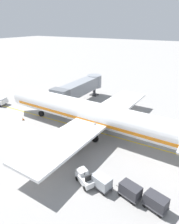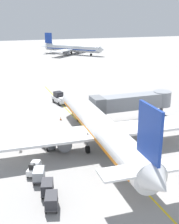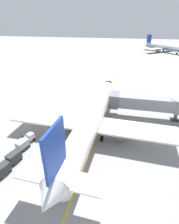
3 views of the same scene
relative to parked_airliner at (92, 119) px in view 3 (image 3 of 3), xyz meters
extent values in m
plane|color=gray|center=(0.41, 1.24, -3.19)|extent=(400.00, 400.00, 0.00)
cube|color=gold|center=(0.41, 1.24, -3.18)|extent=(0.24, 80.00, 0.01)
cylinder|color=white|center=(0.01, 0.27, 0.10)|extent=(5.09, 32.13, 3.70)
cube|color=orange|center=(0.01, 0.27, -0.36)|extent=(5.02, 29.58, 0.44)
cone|color=white|center=(0.76, 17.46, 0.10)|extent=(3.73, 2.56, 3.63)
cone|color=white|center=(-0.75, -17.11, 0.40)|extent=(3.26, 2.93, 3.14)
cube|color=black|center=(0.68, 15.66, 0.75)|extent=(2.82, 1.22, 0.60)
cube|color=white|center=(-0.03, -0.73, -0.55)|extent=(30.20, 6.50, 0.36)
cylinder|color=gray|center=(-5.49, 0.31, -1.80)|extent=(2.14, 3.28, 2.00)
cylinder|color=gray|center=(5.50, -0.17, -1.80)|extent=(2.14, 3.28, 2.00)
cube|color=#193899|center=(-0.64, -14.71, 4.70)|extent=(0.51, 4.41, 5.50)
cube|color=white|center=(-0.63, -14.51, 0.65)|extent=(10.10, 3.03, 0.24)
cylinder|color=black|center=(0.50, 11.46, -2.64)|extent=(0.50, 1.12, 1.10)
cylinder|color=gray|center=(0.50, 11.46, -1.09)|extent=(0.24, 0.24, 2.00)
cylinder|color=black|center=(-2.37, -1.63, -2.64)|extent=(0.50, 1.12, 1.10)
cylinder|color=gray|center=(-2.37, -1.63, -1.09)|extent=(0.24, 0.24, 2.00)
cylinder|color=black|center=(2.22, -1.83, -2.64)|extent=(0.50, 1.12, 1.10)
cylinder|color=gray|center=(2.22, -1.83, -1.09)|extent=(0.24, 0.24, 2.00)
cube|color=gray|center=(9.51, 8.97, 0.30)|extent=(14.12, 2.80, 2.60)
cube|color=slate|center=(3.24, 8.97, 0.30)|extent=(2.00, 3.50, 2.99)
cylinder|color=gray|center=(16.57, 8.97, 0.30)|extent=(3.36, 3.36, 2.86)
cylinder|color=#4C4C51|center=(16.57, 8.97, -2.09)|extent=(0.70, 0.70, 2.19)
cube|color=#38383A|center=(16.57, 8.97, -3.11)|extent=(1.80, 1.80, 0.16)
cube|color=silver|center=(0.32, 24.08, -2.34)|extent=(3.07, 4.76, 0.90)
cube|color=black|center=(0.11, 25.05, -1.34)|extent=(2.00, 2.15, 1.10)
cube|color=silver|center=(0.64, 22.57, -1.71)|extent=(2.06, 1.47, 0.36)
cylinder|color=black|center=(1.53, 22.87, -2.79)|extent=(0.51, 0.86, 0.80)
cylinder|color=black|center=(-0.30, 22.48, -2.79)|extent=(0.51, 0.86, 0.80)
cylinder|color=black|center=(0.93, 25.67, -2.79)|extent=(0.51, 0.86, 0.80)
cylinder|color=black|center=(-0.90, 25.28, -2.79)|extent=(0.51, 0.86, 0.80)
cube|color=silver|center=(-10.58, -4.97, -2.56)|extent=(2.24, 2.77, 0.70)
cube|color=silver|center=(-10.25, -4.36, -1.99)|extent=(1.40, 1.41, 0.44)
cube|color=black|center=(-10.90, -5.57, -1.89)|extent=(0.82, 0.54, 0.64)
cylinder|color=black|center=(-10.52, -4.86, -1.91)|extent=(0.19, 0.27, 0.54)
cylinder|color=black|center=(-10.64, -3.94, -2.91)|extent=(0.44, 0.59, 0.56)
cylinder|color=black|center=(-9.69, -4.45, -2.91)|extent=(0.44, 0.59, 0.56)
cylinder|color=black|center=(-11.47, -5.48, -2.91)|extent=(0.44, 0.59, 0.56)
cylinder|color=black|center=(-10.51, -5.99, -2.91)|extent=(0.44, 0.59, 0.56)
cube|color=slate|center=(-7.35, 1.76, -2.56)|extent=(1.84, 2.73, 0.70)
cube|color=slate|center=(-7.54, 2.42, -1.99)|extent=(1.27, 1.29, 0.44)
cube|color=black|center=(-7.17, 1.10, -1.89)|extent=(0.85, 0.38, 0.64)
cylinder|color=black|center=(-7.39, 1.88, -1.91)|extent=(0.15, 0.28, 0.54)
cylinder|color=black|center=(-8.11, 2.45, -2.91)|extent=(0.35, 0.59, 0.56)
cylinder|color=black|center=(-7.07, 2.75, -2.91)|extent=(0.35, 0.59, 0.56)
cylinder|color=black|center=(-7.63, 0.77, -2.91)|extent=(0.35, 0.59, 0.56)
cylinder|color=black|center=(-6.59, 1.07, -2.91)|extent=(0.35, 0.59, 0.56)
cube|color=#4C4C51|center=(-10.34, -6.82, -2.77)|extent=(1.86, 2.47, 0.12)
cube|color=#999EA3|center=(-10.34, -6.82, -2.16)|extent=(1.77, 2.35, 1.10)
cylinder|color=#4C4C51|center=(-9.94, -5.43, -2.78)|extent=(0.26, 0.69, 0.07)
cylinder|color=black|center=(-10.64, -5.87, -3.01)|extent=(0.22, 0.38, 0.36)
cylinder|color=black|center=(-9.58, -6.18, -3.01)|extent=(0.22, 0.38, 0.36)
cylinder|color=black|center=(-11.10, -7.46, -3.01)|extent=(0.22, 0.38, 0.36)
cylinder|color=black|center=(-10.04, -7.76, -3.01)|extent=(0.22, 0.38, 0.36)
cube|color=#4C4C51|center=(-9.99, -9.87, -2.77)|extent=(1.86, 2.47, 0.12)
cube|color=#2D2D33|center=(-9.99, -9.87, -2.16)|extent=(1.77, 2.35, 1.10)
cylinder|color=#4C4C51|center=(-9.59, -8.47, -2.78)|extent=(0.26, 0.69, 0.07)
cylinder|color=black|center=(-10.29, -8.92, -3.01)|extent=(0.22, 0.38, 0.36)
cylinder|color=black|center=(-9.23, -9.23, -3.01)|extent=(0.22, 0.38, 0.36)
cylinder|color=black|center=(-10.75, -10.50, -3.01)|extent=(0.22, 0.38, 0.36)
cylinder|color=black|center=(-9.68, -10.81, -3.01)|extent=(0.22, 0.38, 0.36)
cube|color=#4C4C51|center=(-10.12, -12.41, -2.77)|extent=(1.86, 2.47, 0.12)
cube|color=#2D2D33|center=(-10.12, -12.41, -2.16)|extent=(1.77, 2.35, 1.10)
cylinder|color=#4C4C51|center=(-9.72, -11.02, -2.78)|extent=(0.26, 0.69, 0.07)
cylinder|color=black|center=(-10.42, -11.47, -3.01)|extent=(0.22, 0.38, 0.36)
cylinder|color=black|center=(-9.36, -11.77, -3.01)|extent=(0.22, 0.38, 0.36)
cylinder|color=black|center=(-9.82, -13.36, -3.01)|extent=(0.22, 0.38, 0.36)
cylinder|color=#232328|center=(-11.38, 2.68, -2.76)|extent=(0.15, 0.15, 0.85)
cylinder|color=#232328|center=(-11.25, 2.83, -2.76)|extent=(0.15, 0.15, 0.85)
cube|color=orange|center=(-11.32, 2.75, -2.04)|extent=(0.43, 0.44, 0.60)
cylinder|color=orange|center=(-11.48, 2.57, -2.09)|extent=(0.21, 0.23, 0.57)
cylinder|color=orange|center=(-11.15, 2.94, -2.09)|extent=(0.21, 0.23, 0.57)
sphere|color=tan|center=(-11.32, 2.75, -1.61)|extent=(0.22, 0.22, 0.22)
cube|color=red|center=(-11.32, 2.75, -1.59)|extent=(0.23, 0.25, 0.10)
cube|color=black|center=(-2.45, 13.21, -3.17)|extent=(0.36, 0.36, 0.04)
cone|color=orange|center=(-2.45, 13.21, -2.87)|extent=(0.30, 0.30, 0.55)
cylinder|color=white|center=(-2.45, 13.21, -2.84)|extent=(0.21, 0.21, 0.06)
cylinder|color=silver|center=(27.74, 105.89, -0.07)|extent=(22.90, 24.99, 3.52)
cube|color=#193899|center=(27.74, 105.89, -0.51)|extent=(21.30, 23.21, 0.42)
cone|color=silver|center=(16.71, 118.20, 0.22)|extent=(4.00, 3.97, 2.99)
cube|color=silver|center=(27.11, 106.59, -0.68)|extent=(24.53, 22.69, 0.34)
cylinder|color=gray|center=(31.51, 109.51, -1.87)|extent=(3.44, 3.53, 1.90)
cylinder|color=gray|center=(23.72, 102.54, -1.87)|extent=(3.44, 3.53, 1.90)
cube|color=#193899|center=(18.23, 116.50, 4.30)|extent=(3.01, 3.32, 5.22)
cube|color=silver|center=(18.36, 116.36, 0.46)|extent=(8.73, 8.18, 0.23)
cylinder|color=black|center=(34.84, 97.96, -2.66)|extent=(1.02, 1.06, 1.04)
cylinder|color=gray|center=(34.84, 97.96, -1.19)|extent=(0.23, 0.23, 1.90)
cylinder|color=black|center=(28.10, 108.76, -2.66)|extent=(1.02, 1.06, 1.04)
cylinder|color=gray|center=(28.10, 108.76, -1.19)|extent=(0.23, 0.23, 1.90)
cylinder|color=black|center=(24.84, 105.84, -2.66)|extent=(1.02, 1.06, 1.04)
cylinder|color=gray|center=(24.84, 105.84, -1.19)|extent=(0.23, 0.23, 1.90)
camera|label=1|loc=(-25.61, -14.26, 13.04)|focal=33.06mm
camera|label=2|loc=(-15.24, -37.85, 15.59)|focal=47.55mm
camera|label=3|loc=(5.61, -27.21, 16.06)|focal=28.13mm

